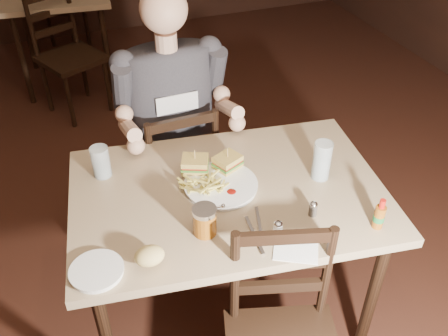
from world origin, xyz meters
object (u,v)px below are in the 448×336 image
object	(u,v)px
bg_chair_far	(56,4)
diner	(172,92)
main_table	(228,206)
syrup_dispenser	(205,221)
side_plate	(97,272)
bg_table	(57,2)
bg_chair_near	(71,58)
dinner_plate	(221,186)
glass_left	(101,162)
chair_far	(175,170)
hot_sauce	(380,214)
glass_right	(322,161)

from	to	relation	value
bg_chair_far	diner	size ratio (longest dim) A/B	1.02
main_table	syrup_dispenser	distance (m)	0.28
diner	side_plate	bearing A→B (deg)	-123.15
side_plate	bg_table	bearing A→B (deg)	87.20
bg_table	side_plate	size ratio (longest dim) A/B	4.96
bg_chair_near	side_plate	size ratio (longest dim) A/B	5.06
main_table	bg_chair_near	xyz separation A→B (m)	(-0.41, 2.19, -0.25)
main_table	diner	xyz separation A→B (m)	(-0.06, 0.58, 0.23)
bg_table	dinner_plate	size ratio (longest dim) A/B	3.03
glass_left	bg_chair_near	bearing A→B (deg)	88.86
bg_table	syrup_dispenser	xyz separation A→B (m)	(0.25, -2.92, 0.15)
chair_far	diner	xyz separation A→B (m)	(0.00, -0.05, 0.49)
hot_sauce	side_plate	world-z (taller)	hot_sauce
bg_chair_near	diner	size ratio (longest dim) A/B	0.93
bg_chair_far	glass_left	size ratio (longest dim) A/B	7.16
chair_far	bg_chair_near	xyz separation A→B (m)	(-0.35, 1.55, 0.01)
bg_table	dinner_plate	world-z (taller)	dinner_plate
bg_chair_far	side_plate	world-z (taller)	bg_chair_far
bg_table	side_plate	world-z (taller)	side_plate
side_plate	diner	bearing A→B (deg)	58.74
bg_table	bg_chair_far	world-z (taller)	bg_chair_far
bg_chair_far	side_plate	size ratio (longest dim) A/B	5.52
bg_chair_near	hot_sauce	distance (m)	2.73
main_table	bg_table	bearing A→B (deg)	98.57
bg_chair_far	glass_right	distance (m)	3.45
bg_chair_far	side_plate	distance (m)	3.54
bg_chair_near	side_plate	bearing A→B (deg)	-118.33
dinner_plate	hot_sauce	xyz separation A→B (m)	(0.46, -0.41, 0.06)
bg_table	side_plate	bearing A→B (deg)	-92.80
bg_table	bg_chair_near	bearing A→B (deg)	-90.00
bg_table	hot_sauce	xyz separation A→B (m)	(0.85, -3.11, 0.15)
diner	syrup_dispenser	xyz separation A→B (m)	(-0.10, -0.77, -0.10)
bg_chair_near	dinner_plate	world-z (taller)	bg_chair_near
diner	dinner_plate	xyz separation A→B (m)	(0.04, -0.55, -0.15)
chair_far	side_plate	xyz separation A→B (m)	(-0.50, -0.87, 0.34)
main_table	bg_chair_far	distance (m)	3.32
glass_right	dinner_plate	bearing A→B (deg)	169.29
glass_left	side_plate	xyz separation A→B (m)	(-0.11, -0.52, -0.06)
bg_table	glass_left	world-z (taller)	glass_left
bg_table	chair_far	world-z (taller)	chair_far
dinner_plate	syrup_dispenser	xyz separation A→B (m)	(-0.14, -0.22, 0.05)
glass_left	hot_sauce	world-z (taller)	glass_left
bg_chair_near	diner	distance (m)	1.71
chair_far	glass_right	world-z (taller)	glass_right
main_table	diner	distance (m)	0.63
main_table	dinner_plate	bearing A→B (deg)	123.87
bg_table	syrup_dispenser	bearing A→B (deg)	-85.08
bg_chair_far	dinner_plate	distance (m)	3.29
main_table	diner	bearing A→B (deg)	95.76
dinner_plate	glass_left	world-z (taller)	glass_left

